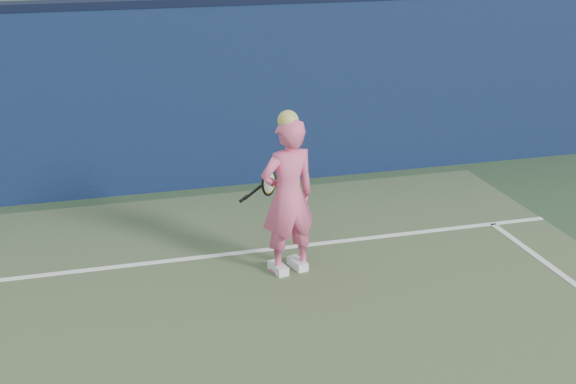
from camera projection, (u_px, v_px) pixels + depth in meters
name	position (u px, v px, depth m)	size (l,w,h in m)	color
backstop_wall	(80.00, 105.00, 10.58)	(24.00, 0.40, 2.50)	#0C1A36
wall_cap	(71.00, 5.00, 10.14)	(24.00, 0.42, 0.10)	black
player	(288.00, 196.00, 8.44)	(0.70, 0.54, 1.79)	#DF5683
racket	(267.00, 184.00, 8.85)	(0.51, 0.35, 0.31)	black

